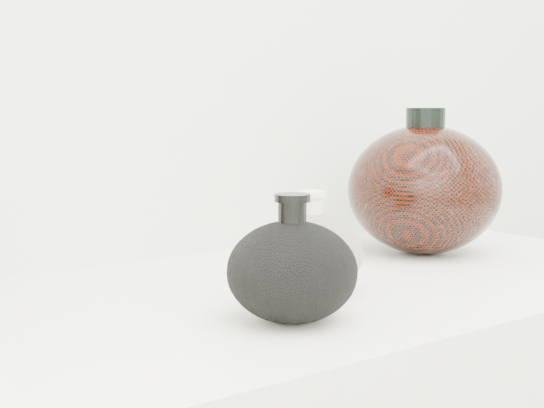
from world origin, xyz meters
TOP-DOWN VIEW (x-y plane):
  - black_gourd_vase at (-0.04, 0.83)m, footprint 0.16×0.16m
  - cream_gourd_vase at (0.05, 0.91)m, footprint 0.14×0.14m
  - right_round_pot at (0.34, 1.01)m, footprint 0.28×0.28m

SIDE VIEW (x-z plane):
  - cream_gourd_vase at x=0.05m, z-range 0.89..1.01m
  - black_gourd_vase at x=-0.04m, z-range 0.89..1.02m
  - right_round_pot at x=0.34m, z-range 0.89..1.10m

